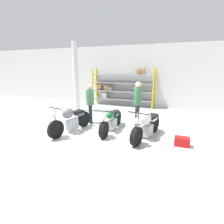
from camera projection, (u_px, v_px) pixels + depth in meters
ground_plane at (108, 133)px, 6.30m from camera, size 30.00×30.00×0.00m
back_wall at (140, 76)px, 10.46m from camera, size 30.00×0.08×3.60m
shelving_rack at (121, 86)px, 10.65m from camera, size 3.85×0.63×2.26m
support_pillar at (76, 77)px, 9.21m from camera, size 0.28×0.28×3.60m
motorcycle_grey at (71, 120)px, 6.32m from camera, size 0.65×2.03×1.04m
motorcycle_green at (111, 121)px, 6.48m from camera, size 0.75×2.06×0.93m
motorcycle_white at (146, 125)px, 5.79m from camera, size 0.80×2.03×1.03m
person_browsing at (138, 100)px, 6.95m from camera, size 0.33×0.33×1.77m
person_near_rack at (90, 101)px, 7.25m from camera, size 0.45×0.45×1.64m
toolbox at (182, 141)px, 5.27m from camera, size 0.44×0.26×0.28m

